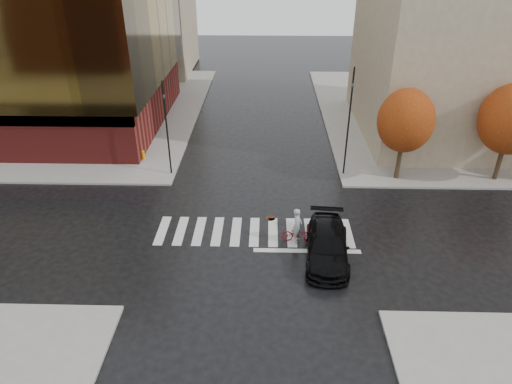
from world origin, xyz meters
TOP-DOWN VIEW (x-y plane):
  - ground at (0.00, 0.00)m, footprint 120.00×120.00m
  - sidewalk_nw at (-21.00, 21.00)m, footprint 30.00×30.00m
  - sidewalk_ne at (21.00, 21.00)m, footprint 30.00×30.00m
  - crosswalk at (0.00, 0.50)m, footprint 12.00×3.00m
  - office_glass at (-22.00, 17.99)m, footprint 27.00×19.00m
  - building_ne_tan at (17.00, 17.00)m, footprint 16.00×16.00m
  - tree_ne_a at (10.00, 7.40)m, footprint 3.80×3.80m
  - tree_ne_b at (17.00, 7.40)m, footprint 4.20×4.20m
  - sedan at (4.00, -1.80)m, footprint 2.72×5.73m
  - cyclist at (2.51, -0.46)m, footprint 2.04×1.05m
  - traffic_light_nw at (-6.30, 7.69)m, footprint 0.21×0.19m
  - traffic_light_ne at (6.30, 7.97)m, footprint 0.21×0.23m
  - fire_hydrant at (-8.90, 10.00)m, footprint 0.26×0.26m
  - manhole at (0.95, 2.00)m, footprint 0.75×0.75m

SIDE VIEW (x-z plane):
  - ground at x=0.00m, z-range 0.00..0.00m
  - crosswalk at x=0.00m, z-range 0.00..0.01m
  - manhole at x=0.95m, z-range 0.00..0.01m
  - sidewalk_nw at x=-21.00m, z-range 0.00..0.15m
  - sidewalk_ne at x=21.00m, z-range 0.00..0.15m
  - fire_hydrant at x=-8.90m, z-range 0.19..0.93m
  - cyclist at x=2.51m, z-range -0.35..1.85m
  - sedan at x=4.00m, z-range 0.00..1.61m
  - traffic_light_nw at x=-6.30m, z-range 0.58..7.43m
  - tree_ne_a at x=10.00m, z-range 1.20..7.71m
  - tree_ne_b at x=17.00m, z-range 1.17..8.07m
  - traffic_light_ne at x=6.30m, z-range 0.75..8.51m
  - office_glass at x=-22.00m, z-range 0.28..16.28m
  - building_ne_tan at x=17.00m, z-range 0.15..18.15m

